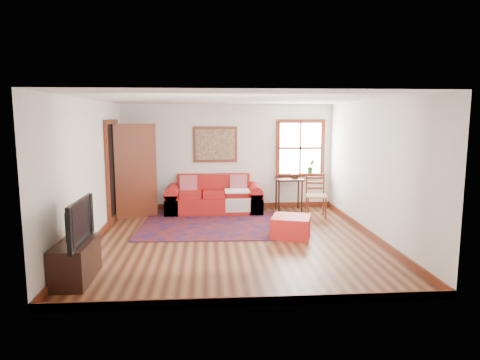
{
  "coord_description": "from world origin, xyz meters",
  "views": [
    {
      "loc": [
        -0.47,
        -7.44,
        2.19
      ],
      "look_at": [
        0.13,
        0.6,
        1.0
      ],
      "focal_mm": 32.0,
      "sensor_mm": 36.0,
      "label": 1
    }
  ],
  "objects": [
    {
      "name": "window",
      "position": [
        1.78,
        2.7,
        1.31
      ],
      "size": [
        1.18,
        0.2,
        1.38
      ],
      "color": "white",
      "rests_on": "ground"
    },
    {
      "name": "ground",
      "position": [
        0.0,
        0.0,
        0.0
      ],
      "size": [
        5.5,
        5.5,
        0.0
      ],
      "primitive_type": "plane",
      "color": "#3D1D10",
      "rests_on": "ground"
    },
    {
      "name": "candle_hurricane",
      "position": [
        -2.22,
        -1.32,
        0.62
      ],
      "size": [
        0.12,
        0.12,
        0.18
      ],
      "color": "silver",
      "rests_on": "media_cabinet"
    },
    {
      "name": "red_leather_sofa",
      "position": [
        -0.34,
        2.32,
        0.29
      ],
      "size": [
        2.2,
        0.91,
        0.86
      ],
      "color": "#A61715",
      "rests_on": "ground"
    },
    {
      "name": "persian_rug",
      "position": [
        -0.37,
        1.09,
        0.01
      ],
      "size": [
        3.04,
        2.48,
        0.02
      ],
      "primitive_type": "cube",
      "rotation": [
        0.0,
        0.0,
        -0.04
      ],
      "color": "#63170E",
      "rests_on": "ground"
    },
    {
      "name": "doorway",
      "position": [
        -2.21,
        1.78,
        1.07
      ],
      "size": [
        0.89,
        1.08,
        2.14
      ],
      "color": "black",
      "rests_on": "ground"
    },
    {
      "name": "red_ottoman",
      "position": [
        1.04,
        0.13,
        0.19
      ],
      "size": [
        0.85,
        0.85,
        0.39
      ],
      "primitive_type": "cube",
      "rotation": [
        0.0,
        0.0,
        -0.29
      ],
      "color": "#A61715",
      "rests_on": "ground"
    },
    {
      "name": "media_cabinet",
      "position": [
        -2.27,
        -1.76,
        0.27
      ],
      "size": [
        0.44,
        0.98,
        0.54
      ],
      "primitive_type": "cube",
      "color": "black",
      "rests_on": "ground"
    },
    {
      "name": "television",
      "position": [
        -2.25,
        -1.86,
        0.83
      ],
      "size": [
        0.14,
        1.03,
        0.59
      ],
      "primitive_type": "imported",
      "rotation": [
        0.0,
        0.0,
        1.57
      ],
      "color": "black",
      "rests_on": "media_cabinet"
    },
    {
      "name": "room_envelope",
      "position": [
        0.0,
        0.02,
        1.65
      ],
      "size": [
        5.04,
        5.54,
        2.52
      ],
      "color": "silver",
      "rests_on": "ground"
    },
    {
      "name": "ladder_back_chair",
      "position": [
        1.9,
        1.71,
        0.51
      ],
      "size": [
        0.49,
        0.47,
        0.94
      ],
      "color": "tan",
      "rests_on": "ground"
    },
    {
      "name": "side_table",
      "position": [
        1.42,
        2.37,
        0.64
      ],
      "size": [
        0.64,
        0.48,
        0.77
      ],
      "color": "black",
      "rests_on": "ground"
    },
    {
      "name": "framed_artwork",
      "position": [
        -0.3,
        2.71,
        1.55
      ],
      "size": [
        1.05,
        0.07,
        0.85
      ],
      "color": "maroon",
      "rests_on": "ground"
    }
  ]
}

